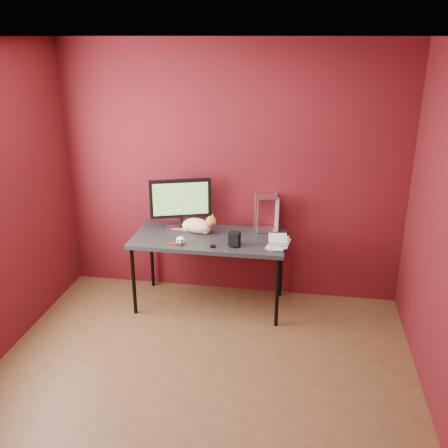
% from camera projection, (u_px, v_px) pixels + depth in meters
% --- Properties ---
extents(room, '(3.52, 3.52, 2.61)m').
position_uv_depth(room, '(192.00, 219.00, 3.37)').
color(room, '#4E321B').
rests_on(room, ground).
extents(desk, '(1.50, 0.70, 0.75)m').
position_uv_depth(desk, '(209.00, 242.00, 4.92)').
color(desk, black).
rests_on(desk, ground).
extents(monitor, '(0.59, 0.28, 0.53)m').
position_uv_depth(monitor, '(181.00, 202.00, 4.98)').
color(monitor, '#A8A7AC').
rests_on(monitor, desk).
extents(cat, '(0.46, 0.25, 0.22)m').
position_uv_depth(cat, '(197.00, 225.00, 4.98)').
color(cat, orange).
rests_on(cat, desk).
extents(skull_mug, '(0.09, 0.09, 0.08)m').
position_uv_depth(skull_mug, '(181.00, 240.00, 4.70)').
color(skull_mug, white).
rests_on(skull_mug, desk).
extents(speaker, '(0.12, 0.12, 0.14)m').
position_uv_depth(speaker, '(234.00, 240.00, 4.67)').
color(speaker, black).
rests_on(speaker, desk).
extents(book_stack, '(0.22, 0.27, 0.94)m').
position_uv_depth(book_stack, '(271.00, 198.00, 4.55)').
color(book_stack, beige).
rests_on(book_stack, desk).
extents(wire_rack, '(0.25, 0.22, 0.37)m').
position_uv_depth(wire_rack, '(267.00, 213.00, 5.00)').
color(wire_rack, '#A8A7AC').
rests_on(wire_rack, desk).
extents(pocket_knife, '(0.08, 0.03, 0.02)m').
position_uv_depth(pocket_knife, '(173.00, 244.00, 4.72)').
color(pocket_knife, '#9E1F0C').
rests_on(pocket_knife, desk).
extents(black_gadget, '(0.06, 0.04, 0.02)m').
position_uv_depth(black_gadget, '(213.00, 246.00, 4.65)').
color(black_gadget, black).
rests_on(black_gadget, desk).
extents(washer, '(0.05, 0.05, 0.00)m').
position_uv_depth(washer, '(227.00, 250.00, 4.60)').
color(washer, '#A8A7AC').
rests_on(washer, desk).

